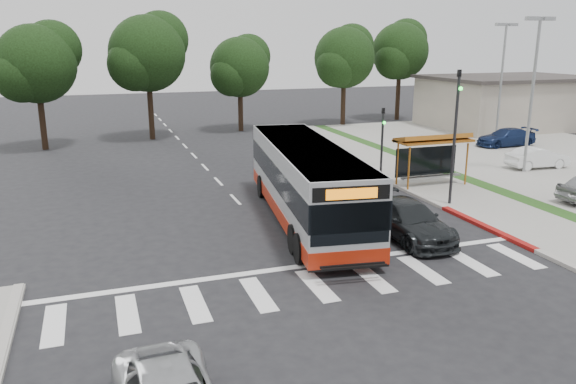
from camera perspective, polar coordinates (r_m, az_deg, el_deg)
name	(u,v)px	position (r m, az deg, el deg)	size (l,w,h in m)	color
ground	(271,237)	(23.02, -1.75, -4.60)	(140.00, 140.00, 0.00)	black
sidewalk_east	(405,174)	(34.46, 11.84, 1.84)	(4.00, 40.00, 0.12)	gray
curb_east	(376,176)	(33.49, 8.89, 1.63)	(0.30, 40.00, 0.15)	#9E9991
curb_east_red	(486,227)	(25.44, 19.45, -3.37)	(0.32, 6.00, 0.15)	maroon
parking_lot	(541,155)	(43.24, 24.27, 3.46)	(18.00, 36.00, 0.10)	gray
commercial_building	(508,103)	(56.42, 21.45, 8.37)	(14.00, 10.00, 4.40)	#AAA08F
building_roof_cap	(511,78)	(56.24, 21.68, 10.75)	(14.60, 10.60, 0.30)	#383330
crosswalk_ladder	(317,285)	(18.65, 2.94, -9.46)	(18.00, 2.60, 0.01)	silver
bus_shelter	(432,144)	(31.51, 14.43, 4.72)	(4.20, 1.60, 2.86)	#A15C1A
traffic_signal_ne_tall	(455,126)	(27.67, 16.65, 6.39)	(0.18, 0.37, 6.50)	black
traffic_signal_ne_short	(382,134)	(33.73, 9.57, 5.86)	(0.18, 0.37, 4.00)	black
lot_light_front	(534,74)	(36.26, 23.74, 10.90)	(1.90, 0.35, 9.01)	gray
lot_light_mid	(503,66)	(47.73, 20.97, 11.87)	(1.90, 0.35, 9.01)	gray
tree_ne_a	(345,57)	(53.74, 5.79, 13.52)	(6.16, 5.74, 9.30)	black
tree_ne_b	(400,50)	(58.74, 11.36, 13.95)	(6.16, 5.74, 10.02)	black
tree_north_a	(148,52)	(47.00, -14.02, 13.61)	(6.60, 6.15, 10.17)	black
tree_north_b	(240,66)	(50.39, -4.87, 12.62)	(5.72, 5.33, 8.43)	black
tree_north_c	(37,62)	(44.93, -24.14, 11.92)	(6.16, 5.74, 9.30)	black
transit_bus	(306,183)	(24.75, 1.83, 0.88)	(2.83, 13.06, 3.37)	silver
pedestrian	(339,229)	(20.98, 5.19, -3.73)	(0.74, 0.48, 2.02)	white
dark_sedan	(408,220)	(23.25, 12.10, -2.81)	(2.08, 5.13, 1.49)	black
parked_car_1	(538,158)	(38.29, 24.02, 3.20)	(1.36, 3.90, 1.29)	silver
parked_car_3	(506,137)	(45.54, 21.27, 5.20)	(1.86, 4.57, 1.33)	#15244B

